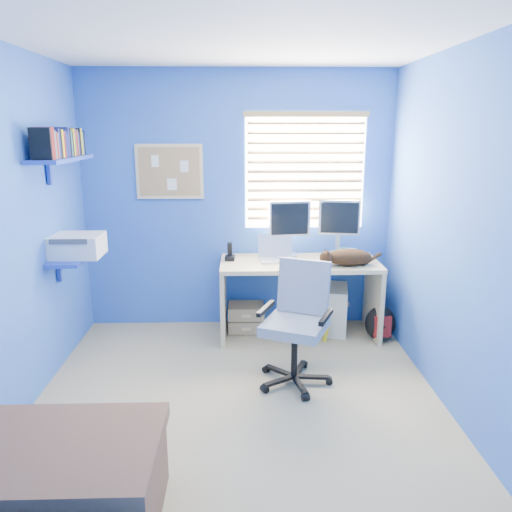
{
  "coord_description": "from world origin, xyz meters",
  "views": [
    {
      "loc": [
        0.03,
        -3.26,
        1.96
      ],
      "look_at": [
        0.15,
        0.65,
        0.95
      ],
      "focal_mm": 35.0,
      "sensor_mm": 36.0,
      "label": 1
    }
  ],
  "objects_px": {
    "laptop": "(277,249)",
    "office_chair": "(296,339)",
    "tower_pc": "(337,309)",
    "cat": "(349,257)",
    "desk": "(299,298)"
  },
  "relations": [
    {
      "from": "laptop",
      "to": "office_chair",
      "type": "bearing_deg",
      "value": -91.99
    },
    {
      "from": "tower_pc",
      "to": "office_chair",
      "type": "relative_size",
      "value": 0.47
    },
    {
      "from": "laptop",
      "to": "tower_pc",
      "type": "distance_m",
      "value": 0.87
    },
    {
      "from": "cat",
      "to": "office_chair",
      "type": "bearing_deg",
      "value": -140.87
    },
    {
      "from": "tower_pc",
      "to": "cat",
      "type": "bearing_deg",
      "value": -69.62
    },
    {
      "from": "desk",
      "to": "office_chair",
      "type": "bearing_deg",
      "value": -97.61
    },
    {
      "from": "laptop",
      "to": "tower_pc",
      "type": "height_order",
      "value": "laptop"
    },
    {
      "from": "laptop",
      "to": "office_chair",
      "type": "relative_size",
      "value": 0.35
    },
    {
      "from": "desk",
      "to": "tower_pc",
      "type": "distance_m",
      "value": 0.43
    },
    {
      "from": "desk",
      "to": "tower_pc",
      "type": "height_order",
      "value": "desk"
    },
    {
      "from": "tower_pc",
      "to": "desk",
      "type": "bearing_deg",
      "value": -155.63
    },
    {
      "from": "cat",
      "to": "tower_pc",
      "type": "relative_size",
      "value": 0.94
    },
    {
      "from": "cat",
      "to": "laptop",
      "type": "bearing_deg",
      "value": 149.19
    },
    {
      "from": "cat",
      "to": "office_chair",
      "type": "relative_size",
      "value": 0.45
    },
    {
      "from": "office_chair",
      "to": "desk",
      "type": "bearing_deg",
      "value": 82.39
    }
  ]
}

